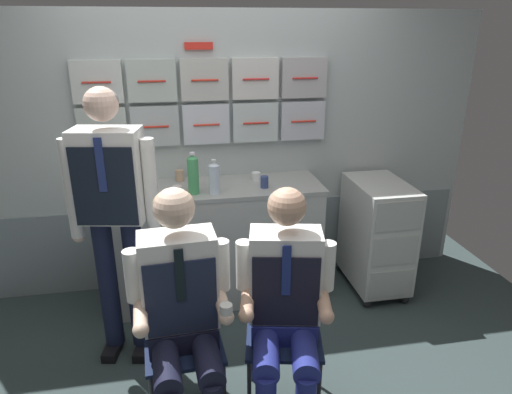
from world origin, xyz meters
TOP-DOWN VIEW (x-y plane):
  - galley_bulkhead at (-0.01, 1.37)m, footprint 4.20×0.14m
  - galley_counter at (-0.02, 1.09)m, footprint 1.55×0.53m
  - service_trolley at (1.22, 0.98)m, footprint 0.40×0.65m
  - folding_chair_left at (-0.34, 0.02)m, footprint 0.42×0.43m
  - crew_member_left at (-0.33, -0.14)m, footprint 0.52×0.65m
  - folding_chair_center at (0.22, -0.02)m, footprint 0.47×0.47m
  - crew_member_center at (0.18, -0.17)m, footprint 0.52×0.67m
  - crew_member_standing at (-0.70, 0.53)m, footprint 0.54×0.32m
  - sparkling_bottle_green at (-0.20, 0.96)m, footprint 0.08×0.08m
  - water_bottle_blue_cap at (-0.06, 0.93)m, footprint 0.08×0.08m
  - espresso_cup_small at (0.31, 0.99)m, footprint 0.06×0.06m
  - coffee_cup_spare at (-0.32, 0.95)m, footprint 0.06×0.06m
  - paper_cup_tan at (0.28, 1.18)m, footprint 0.07×0.07m
  - coffee_cup_white at (-0.29, 1.26)m, footprint 0.06×0.06m
  - snack_banana at (-0.65, 1.10)m, footprint 0.17×0.10m

SIDE VIEW (x-z plane):
  - galley_counter at x=-0.02m, z-range 0.00..0.92m
  - service_trolley at x=1.22m, z-range 0.03..0.94m
  - folding_chair_left at x=-0.34m, z-range 0.11..0.98m
  - folding_chair_center at x=0.22m, z-range 0.11..0.98m
  - crew_member_center at x=0.18m, z-range 0.08..1.38m
  - crew_member_left at x=-0.33m, z-range 0.08..1.41m
  - snack_banana at x=-0.65m, z-range 0.92..0.96m
  - paper_cup_tan at x=0.28m, z-range 0.92..0.98m
  - coffee_cup_spare at x=-0.32m, z-range 0.92..0.99m
  - coffee_cup_white at x=-0.29m, z-range 0.92..1.01m
  - espresso_cup_small at x=0.31m, z-range 0.92..1.01m
  - crew_member_standing at x=-0.70m, z-range 0.18..1.90m
  - water_bottle_blue_cap at x=-0.06m, z-range 0.91..1.16m
  - sparkling_bottle_green at x=-0.20m, z-range 0.91..1.21m
  - galley_bulkhead at x=-0.01m, z-range 0.00..2.15m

